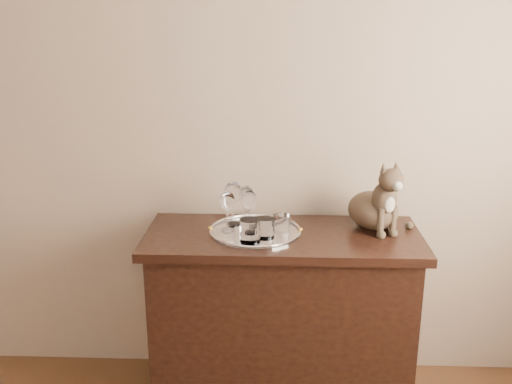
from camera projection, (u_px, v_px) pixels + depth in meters
wall_back at (155, 107)px, 2.64m from camera, size 4.00×0.10×2.70m
sideboard at (282, 321)px, 2.60m from camera, size 1.20×0.50×0.85m
tray at (255, 232)px, 2.48m from camera, size 0.40×0.40×0.01m
wine_glass_a at (233, 203)px, 2.53m from camera, size 0.08×0.08×0.20m
wine_glass_b at (246, 205)px, 2.53m from camera, size 0.07×0.07×0.18m
wine_glass_c at (227, 211)px, 2.46m from camera, size 0.07×0.07×0.18m
wine_glass_d at (249, 210)px, 2.47m from camera, size 0.07×0.07×0.18m
tumbler_a at (265, 228)px, 2.39m from camera, size 0.08×0.08×0.09m
tumbler_b at (250, 231)px, 2.35m from camera, size 0.09×0.09×0.10m
tumbler_c at (282, 224)px, 2.45m from camera, size 0.07×0.07×0.08m
cat at (374, 193)px, 2.50m from camera, size 0.41×0.40×0.33m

